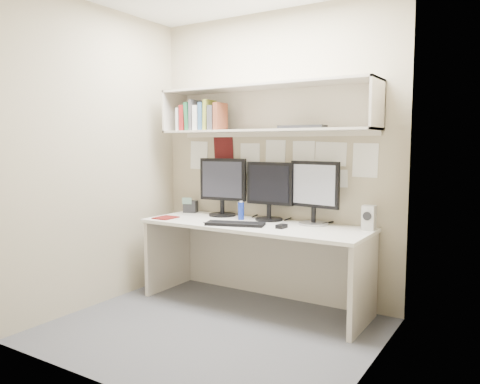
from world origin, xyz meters
The scene contains 19 objects.
floor centered at (0.00, 0.00, 0.00)m, with size 2.40×2.00×0.01m, color #4A4A4F.
wall_back centered at (0.00, 1.00, 1.30)m, with size 2.40×0.02×2.60m, color tan.
wall_front centered at (0.00, -1.00, 1.30)m, with size 2.40×0.02×2.60m, color tan.
wall_left centered at (-1.20, 0.00, 1.30)m, with size 0.02×2.00×2.60m, color tan.
wall_right centered at (1.20, 0.00, 1.30)m, with size 0.02×2.00×2.60m, color tan.
desk centered at (0.00, 0.65, 0.37)m, with size 2.00×0.70×0.73m.
overhead_hutch centered at (0.00, 0.86, 1.72)m, with size 2.00×0.38×0.40m.
pinned_papers centered at (0.00, 0.99, 1.25)m, with size 1.92×0.01×0.48m, color white, non-canonical shape.
monitor_left centered at (-0.48, 0.87, 1.02)m, with size 0.47×0.26×0.55m.
monitor_center centered at (0.03, 0.87, 1.01)m, with size 0.45×0.25×0.52m.
monitor_right centered at (0.46, 0.87, 1.02)m, with size 0.46×0.25×0.54m.
keyboard centered at (-0.09, 0.48, 0.74)m, with size 0.49×0.17×0.02m, color black.
mouse centered at (0.31, 0.56, 0.75)m, with size 0.06×0.10×0.03m, color black.
speaker centered at (0.93, 0.86, 0.83)m, with size 0.10×0.11×0.20m.
blue_bottle centered at (-0.20, 0.75, 0.81)m, with size 0.06×0.06×0.17m.
maroon_notebook centered at (-0.84, 0.46, 0.74)m, with size 0.17×0.20×0.01m, color #611210.
desk_phone centered at (-0.87, 0.87, 0.79)m, with size 0.16×0.15×0.15m.
book_stack centered at (-0.63, 0.75, 1.66)m, with size 0.48×0.18×0.28m.
hutch_tray centered at (0.37, 0.80, 1.55)m, with size 0.39×0.15×0.03m, color black.
Camera 1 is at (2.01, -2.81, 1.41)m, focal length 35.00 mm.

